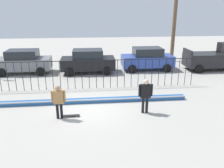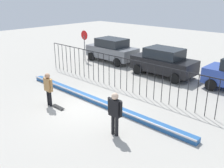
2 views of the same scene
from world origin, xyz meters
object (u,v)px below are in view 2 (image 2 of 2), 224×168
parked_car_black (164,62)px  stop_sign (84,41)px  skateboard (58,107)px  camera_operator (115,110)px  skateboarder (48,87)px  parked_car_gray (112,50)px

parked_car_black → stop_sign: 7.08m
skateboard → camera_operator: bearing=2.3°
skateboarder → parked_car_gray: bearing=83.5°
skateboarder → parked_car_black: size_ratio=0.39×
skateboard → parked_car_black: parked_car_black is taller
camera_operator → parked_car_black: (-2.82, 7.90, -0.10)m
skateboarder → stop_sign: stop_sign is taller
skateboard → stop_sign: 9.44m
camera_operator → parked_car_black: size_ratio=0.42×
camera_operator → skateboard: bearing=10.9°
skateboarder → skateboard: skateboarder is taller
camera_operator → stop_sign: (-9.81, 6.94, 0.54)m
skateboard → camera_operator: (3.70, 0.09, 1.02)m
camera_operator → parked_car_black: bearing=-60.9°
camera_operator → parked_car_black: 8.39m
skateboarder → parked_car_gray: 9.30m
skateboard → stop_sign: (-6.10, 7.03, 1.56)m
parked_car_gray → stop_sign: 2.35m
skateboarder → parked_car_gray: parked_car_gray is taller
skateboard → parked_car_gray: parked_car_gray is taller
skateboarder → skateboard: 1.10m
parked_car_black → stop_sign: stop_sign is taller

